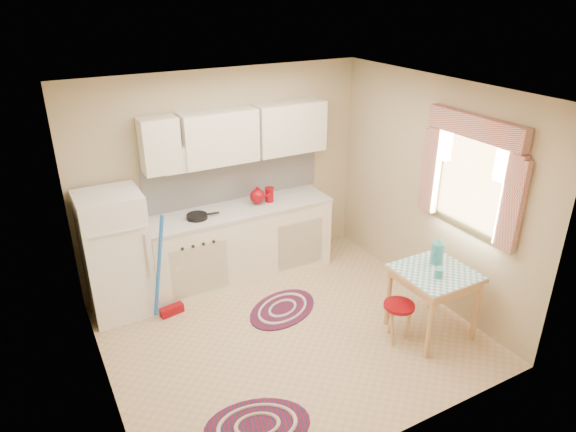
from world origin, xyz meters
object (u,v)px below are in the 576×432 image
object	(u,v)px
base_cabinets	(240,244)
table	(432,302)
stool	(397,322)
fridge	(116,255)

from	to	relation	value
base_cabinets	table	distance (m)	2.36
table	stool	distance (m)	0.41
base_cabinets	stool	size ratio (longest dim) A/B	5.36
base_cabinets	fridge	bearing A→B (deg)	-178.05
table	stool	bearing A→B (deg)	171.23
fridge	table	world-z (taller)	fridge
fridge	table	xyz separation A→B (m)	(2.73, -1.94, -0.34)
fridge	stool	distance (m)	3.05
fridge	base_cabinets	distance (m)	1.49
fridge	stool	xyz separation A→B (m)	(2.35, -1.88, -0.49)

